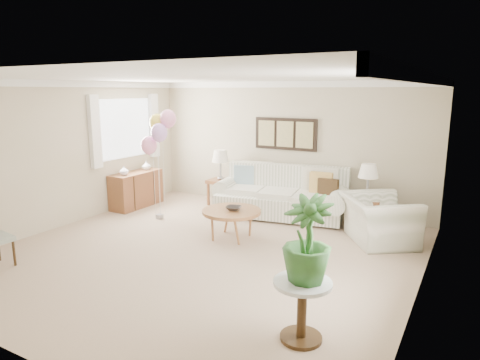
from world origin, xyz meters
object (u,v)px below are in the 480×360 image
Objects in this scene: armchair at (378,220)px; balloon_cluster at (158,131)px; sofa at (282,197)px; coffee_table at (232,212)px.

armchair is 0.55× the size of balloon_cluster.
sofa is at bearing 34.77° from balloon_cluster.
sofa is 2.89× the size of coffee_table.
armchair is at bearing 11.11° from balloon_cluster.
sofa is at bearing 39.23° from armchair.
sofa reaches higher than coffee_table.
coffee_table is 2.38m from armchair.
balloon_cluster is (-3.87, -0.76, 1.32)m from armchair.
coffee_table is 2.14m from balloon_cluster.
balloon_cluster reaches higher than sofa.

